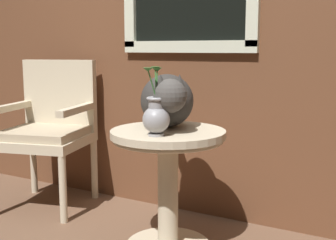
{
  "coord_description": "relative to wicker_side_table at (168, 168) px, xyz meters",
  "views": [
    {
      "loc": [
        1.26,
        -1.71,
        1.01
      ],
      "look_at": [
        0.21,
        0.15,
        0.67
      ],
      "focal_mm": 47.39,
      "sensor_mm": 36.0,
      "label": 1
    }
  ],
  "objects": [
    {
      "name": "wicker_side_table",
      "position": [
        0.0,
        0.0,
        0.0
      ],
      "size": [
        0.57,
        0.57,
        0.62
      ],
      "color": "beige",
      "rests_on": "ground_plane"
    },
    {
      "name": "cat",
      "position": [
        -0.04,
        0.06,
        0.33
      ],
      "size": [
        0.44,
        0.58,
        0.28
      ],
      "color": "#33302D",
      "rests_on": "wicker_side_table"
    },
    {
      "name": "wicker_chair",
      "position": [
        -1.01,
        0.23,
        0.1
      ],
      "size": [
        0.62,
        0.61,
        0.94
      ],
      "color": "beige",
      "rests_on": "ground_plane"
    },
    {
      "name": "pewter_vase_with_ivy",
      "position": [
        0.02,
        -0.15,
        0.28
      ],
      "size": [
        0.13,
        0.13,
        0.31
      ],
      "color": "#99999E",
      "rests_on": "wicker_side_table"
    }
  ]
}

